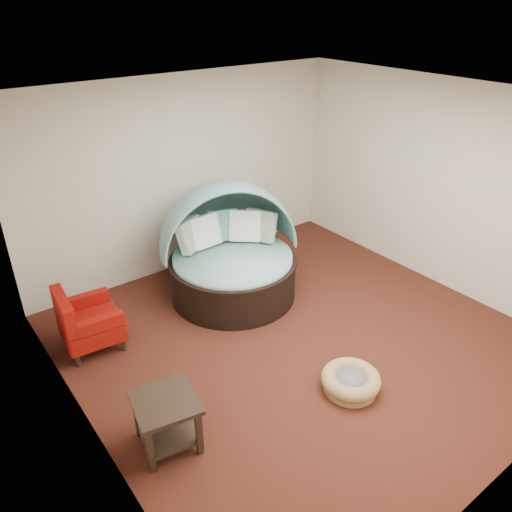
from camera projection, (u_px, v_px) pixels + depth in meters
floor at (298, 339)px, 6.04m from camera, size 5.00×5.00×0.00m
wall_back at (186, 175)px, 7.13m from camera, size 5.00×0.00×5.00m
wall_left at (74, 316)px, 4.04m from camera, size 0.00×5.00×5.00m
wall_right at (442, 186)px, 6.71m from camera, size 0.00×5.00×5.00m
ceiling at (310, 102)px, 4.72m from camera, size 5.00×5.00×0.00m
canopy_daybed at (230, 245)px, 6.67m from camera, size 2.21×2.18×1.57m
pet_basket at (351, 381)px, 5.23m from camera, size 0.81×0.81×0.22m
red_armchair at (87, 322)px, 5.75m from camera, size 0.72×0.73×0.78m
side_table at (167, 416)px, 4.50m from camera, size 0.65×0.65×0.53m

